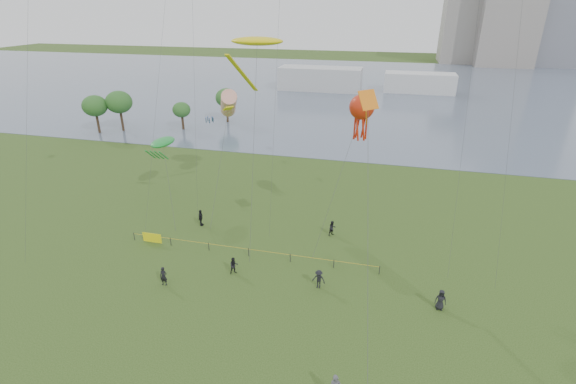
# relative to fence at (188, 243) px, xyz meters

# --- Properties ---
(ground_plane) EXTENTS (400.00, 400.00, 0.00)m
(ground_plane) POSITION_rel_fence_xyz_m (10.44, -12.15, -0.55)
(ground_plane) COLOR #263E13
(lake) EXTENTS (400.00, 120.00, 0.08)m
(lake) POSITION_rel_fence_xyz_m (10.44, 87.85, -0.53)
(lake) COLOR slate
(lake) RESTS_ON ground_plane
(building_mid) EXTENTS (20.00, 20.00, 38.00)m
(building_mid) POSITION_rel_fence_xyz_m (56.44, 149.85, 18.45)
(building_mid) COLOR gray
(building_mid) RESTS_ON ground_plane
(building_low) EXTENTS (16.00, 18.00, 28.00)m
(building_low) POSITION_rel_fence_xyz_m (42.44, 155.85, 13.45)
(building_low) COLOR gray
(building_low) RESTS_ON ground_plane
(pavilion_left) EXTENTS (22.00, 8.00, 6.00)m
(pavilion_left) POSITION_rel_fence_xyz_m (-1.56, 82.85, 2.45)
(pavilion_left) COLOR silver
(pavilion_left) RESTS_ON ground_plane
(pavilion_right) EXTENTS (18.00, 7.00, 5.00)m
(pavilion_right) POSITION_rel_fence_xyz_m (24.44, 85.85, 1.95)
(pavilion_right) COLOR silver
(pavilion_right) RESTS_ON ground_plane
(trees) EXTENTS (24.22, 17.10, 7.34)m
(trees) POSITION_rel_fence_xyz_m (-25.56, 36.90, 4.34)
(trees) COLOR #342417
(trees) RESTS_ON ground_plane
(fence) EXTENTS (24.07, 0.07, 1.05)m
(fence) POSITION_rel_fence_xyz_m (0.00, 0.00, 0.00)
(fence) COLOR black
(fence) RESTS_ON ground_plane
(spectator_a) EXTENTS (0.97, 0.93, 1.58)m
(spectator_a) POSITION_rel_fence_xyz_m (5.78, -2.91, 0.23)
(spectator_a) COLOR black
(spectator_a) RESTS_ON ground_plane
(spectator_b) EXTENTS (1.16, 0.76, 1.68)m
(spectator_b) POSITION_rel_fence_xyz_m (13.29, -3.12, 0.29)
(spectator_b) COLOR black
(spectator_b) RESTS_ON ground_plane
(spectator_c) EXTENTS (0.56, 1.10, 1.80)m
(spectator_c) POSITION_rel_fence_xyz_m (-0.71, 4.43, 0.35)
(spectator_c) COLOR black
(spectator_c) RESTS_ON ground_plane
(spectator_d) EXTENTS (0.84, 0.55, 1.72)m
(spectator_d) POSITION_rel_fence_xyz_m (22.84, -3.49, 0.30)
(spectator_d) COLOR black
(spectator_d) RESTS_ON ground_plane
(spectator_f) EXTENTS (0.65, 0.45, 1.71)m
(spectator_f) POSITION_rel_fence_xyz_m (0.67, -5.86, 0.30)
(spectator_f) COLOR black
(spectator_f) RESTS_ON ground_plane
(spectator_g) EXTENTS (0.98, 0.98, 1.61)m
(spectator_g) POSITION_rel_fence_xyz_m (13.14, 5.71, 0.25)
(spectator_g) COLOR black
(spectator_g) RESTS_ON ground_plane
(kite_stingray) EXTENTS (5.01, 10.39, 18.78)m
(kite_stingray) POSITION_rel_fence_xyz_m (4.97, 7.82, 17.76)
(kite_stingray) COLOR #3F3F42
(kite_windsock) EXTENTS (4.18, 9.64, 13.58)m
(kite_windsock) POSITION_rel_fence_xyz_m (0.58, 10.87, 11.16)
(kite_windsock) COLOR #3F3F42
(kite_creature) EXTENTS (5.50, 8.94, 7.55)m
(kite_creature) POSITION_rel_fence_xyz_m (-7.19, 9.58, 6.57)
(kite_creature) COLOR #3F3F42
(kite_octopus) EXTENTS (4.38, 5.32, 14.50)m
(kite_octopus) POSITION_rel_fence_xyz_m (15.23, 5.16, 12.77)
(kite_octopus) COLOR #3F3F42
(kite_delta) EXTENTS (2.99, 15.99, 16.26)m
(kite_delta) POSITION_rel_fence_xyz_m (16.26, -3.44, 14.17)
(kite_delta) COLOR #3F3F42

